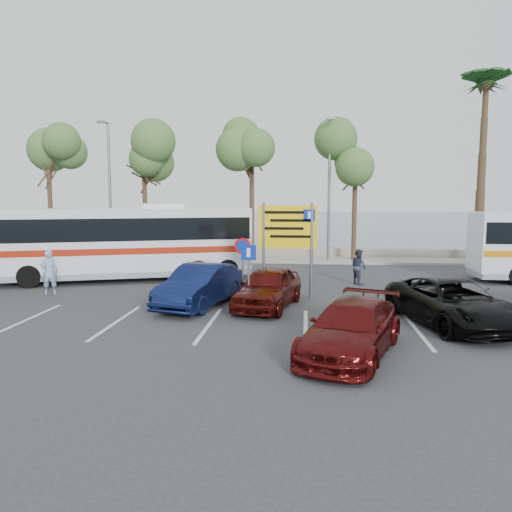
# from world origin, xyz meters

# --- Properties ---
(ground) EXTENTS (120.00, 120.00, 0.00)m
(ground) POSITION_xyz_m (0.00, 0.00, 0.00)
(ground) COLOR #2E2F31
(ground) RESTS_ON ground
(kerb_strip) EXTENTS (44.00, 2.40, 0.15)m
(kerb_strip) POSITION_xyz_m (0.00, 14.00, 0.07)
(kerb_strip) COLOR #99988B
(kerb_strip) RESTS_ON ground
(seawall) EXTENTS (48.00, 0.80, 0.60)m
(seawall) POSITION_xyz_m (0.00, 16.00, 0.30)
(seawall) COLOR gray
(seawall) RESTS_ON ground
(sea) EXTENTS (140.00, 140.00, 0.00)m
(sea) POSITION_xyz_m (0.00, 60.00, 0.01)
(sea) COLOR #3D4F63
(sea) RESTS_ON ground
(tree_far_left) EXTENTS (3.20, 3.20, 7.60)m
(tree_far_left) POSITION_xyz_m (-14.00, 14.00, 6.33)
(tree_far_left) COLOR #382619
(tree_far_left) RESTS_ON kerb_strip
(tree_left) EXTENTS (3.20, 3.20, 7.20)m
(tree_left) POSITION_xyz_m (-8.00, 14.00, 6.00)
(tree_left) COLOR #382619
(tree_left) RESTS_ON kerb_strip
(tree_mid) EXTENTS (3.20, 3.20, 8.00)m
(tree_mid) POSITION_xyz_m (-1.50, 14.00, 6.65)
(tree_mid) COLOR #382619
(tree_mid) RESTS_ON kerb_strip
(tree_right) EXTENTS (3.20, 3.20, 7.40)m
(tree_right) POSITION_xyz_m (4.50, 14.00, 6.17)
(tree_right) COLOR #382619
(tree_right) RESTS_ON kerb_strip
(palm_tree) EXTENTS (4.80, 4.80, 11.20)m
(palm_tree) POSITION_xyz_m (11.50, 14.00, 9.87)
(palm_tree) COLOR #382619
(palm_tree) RESTS_ON kerb_strip
(street_lamp_left) EXTENTS (0.45, 1.15, 8.01)m
(street_lamp_left) POSITION_xyz_m (-10.00, 13.52, 4.60)
(street_lamp_left) COLOR slate
(street_lamp_left) RESTS_ON kerb_strip
(street_lamp_right) EXTENTS (0.45, 1.15, 8.01)m
(street_lamp_right) POSITION_xyz_m (3.00, 13.52, 4.60)
(street_lamp_right) COLOR slate
(street_lamp_right) RESTS_ON kerb_strip
(direction_sign) EXTENTS (2.20, 0.12, 3.60)m
(direction_sign) POSITION_xyz_m (1.00, 3.20, 2.43)
(direction_sign) COLOR slate
(direction_sign) RESTS_ON ground
(sign_no_stop) EXTENTS (0.60, 0.08, 2.35)m
(sign_no_stop) POSITION_xyz_m (-0.60, 2.38, 1.58)
(sign_no_stop) COLOR slate
(sign_no_stop) RESTS_ON ground
(sign_parking) EXTENTS (0.50, 0.07, 2.25)m
(sign_parking) POSITION_xyz_m (-0.20, 0.79, 1.47)
(sign_parking) COLOR slate
(sign_parking) RESTS_ON ground
(lane_markings) EXTENTS (12.02, 4.20, 0.01)m
(lane_markings) POSITION_xyz_m (-1.14, -1.00, 0.00)
(lane_markings) COLOR silver
(lane_markings) RESTS_ON ground
(coach_bus_left) EXTENTS (11.47, 5.91, 3.52)m
(coach_bus_left) POSITION_xyz_m (-6.50, 6.50, 1.63)
(coach_bus_left) COLOR silver
(coach_bus_left) RESTS_ON ground
(car_blue) EXTENTS (2.60, 4.67, 1.46)m
(car_blue) POSITION_xyz_m (-2.00, 1.49, 0.73)
(car_blue) COLOR #0E1845
(car_blue) RESTS_ON ground
(car_maroon) EXTENTS (3.24, 4.84, 1.30)m
(car_maroon) POSITION_xyz_m (2.80, -3.50, 0.65)
(car_maroon) COLOR #510E0D
(car_maroon) RESTS_ON ground
(car_red) EXTENTS (2.52, 4.41, 1.41)m
(car_red) POSITION_xyz_m (0.40, 1.50, 0.71)
(car_red) COLOR #460D0A
(car_red) RESTS_ON ground
(suv_black) EXTENTS (3.60, 5.42, 1.38)m
(suv_black) POSITION_xyz_m (6.05, -0.37, 0.69)
(suv_black) COLOR black
(suv_black) RESTS_ON ground
(pedestrian_near) EXTENTS (0.75, 0.63, 1.77)m
(pedestrian_near) POSITION_xyz_m (-8.33, 2.97, 0.88)
(pedestrian_near) COLOR #8A9EC9
(pedestrian_near) RESTS_ON ground
(pedestrian_far) EXTENTS (0.88, 0.95, 1.55)m
(pedestrian_far) POSITION_xyz_m (4.01, 6.50, 0.78)
(pedestrian_far) COLOR #34374F
(pedestrian_far) RESTS_ON ground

